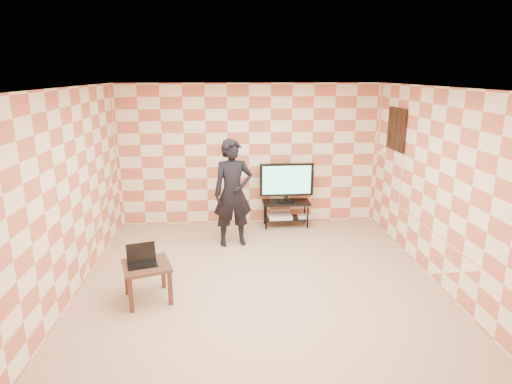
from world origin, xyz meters
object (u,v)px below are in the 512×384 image
(tv_stand, at_px, (286,208))
(side_table, at_px, (147,271))
(person, at_px, (233,193))
(tv, at_px, (287,181))

(tv_stand, relative_size, side_table, 1.23)
(side_table, distance_m, person, 2.21)
(side_table, xyz_separation_m, person, (1.15, 1.82, 0.51))
(person, bearing_deg, side_table, -132.73)
(tv_stand, xyz_separation_m, side_table, (-2.18, -2.64, 0.05))
(tv_stand, height_order, person, person)
(tv_stand, bearing_deg, tv, -91.42)
(tv_stand, height_order, tv, tv)
(tv_stand, bearing_deg, side_table, -129.53)
(tv_stand, relative_size, tv, 0.88)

